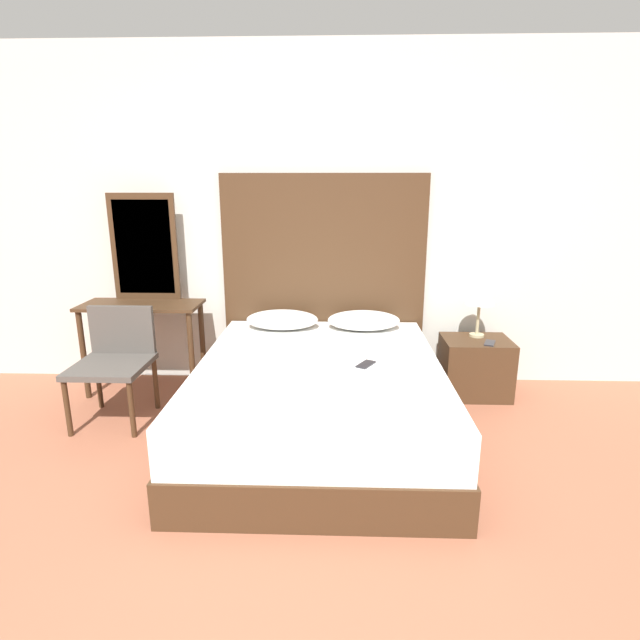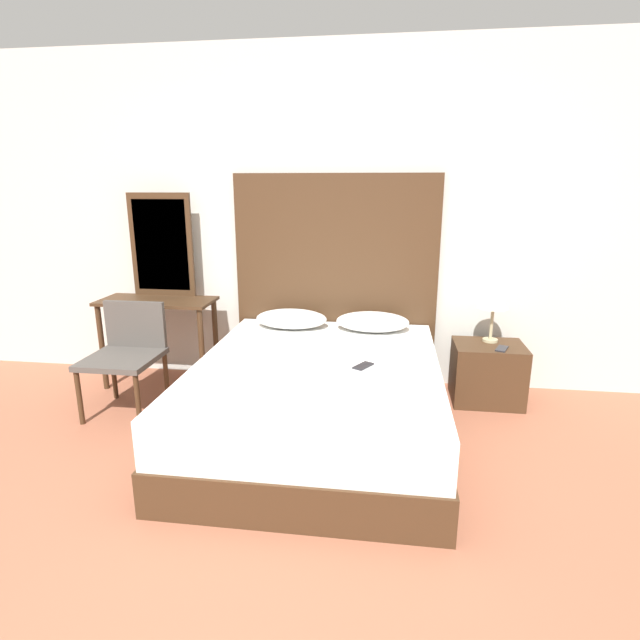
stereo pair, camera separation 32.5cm
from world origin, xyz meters
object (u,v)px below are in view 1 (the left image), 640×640
at_px(phone_on_bed, 366,364).
at_px(vanity_desk, 143,322).
at_px(bed, 319,400).
at_px(nightstand, 475,367).
at_px(phone_on_nightstand, 490,343).
at_px(table_lamp, 480,297).
at_px(chair, 115,356).

distance_m(phone_on_bed, vanity_desk, 1.90).
relative_size(phone_on_bed, vanity_desk, 0.18).
bearing_deg(bed, nightstand, 31.42).
height_order(phone_on_bed, phone_on_nightstand, phone_on_bed).
xyz_separation_m(table_lamp, phone_on_nightstand, (0.05, -0.19, -0.32)).
height_order(phone_on_bed, chair, chair).
height_order(phone_on_nightstand, chair, chair).
bearing_deg(table_lamp, chair, -168.00).
bearing_deg(phone_on_nightstand, chair, -172.01).
bearing_deg(table_lamp, phone_on_bed, -136.61).
relative_size(bed, chair, 2.51).
relative_size(vanity_desk, chair, 1.17).
distance_m(nightstand, chair, 2.73).
xyz_separation_m(phone_on_bed, table_lamp, (0.94, 0.88, 0.25)).
bearing_deg(bed, phone_on_bed, -11.30).
xyz_separation_m(nightstand, phone_on_nightstand, (0.07, -0.10, 0.24)).
bearing_deg(nightstand, vanity_desk, -179.74).
height_order(bed, table_lamp, table_lamp).
xyz_separation_m(vanity_desk, chair, (-0.03, -0.48, -0.12)).
distance_m(phone_on_bed, nightstand, 1.26).
xyz_separation_m(bed, vanity_desk, (-1.43, 0.73, 0.32)).
height_order(phone_on_bed, table_lamp, table_lamp).
xyz_separation_m(table_lamp, vanity_desk, (-2.66, -0.10, -0.20)).
relative_size(nightstand, phone_on_nightstand, 3.15).
relative_size(nightstand, chair, 0.66).
xyz_separation_m(nightstand, table_lamp, (0.02, 0.08, 0.56)).
relative_size(phone_on_bed, chair, 0.21).
bearing_deg(table_lamp, nightstand, -100.82).
xyz_separation_m(phone_on_bed, vanity_desk, (-1.73, 0.79, 0.05)).
relative_size(nightstand, table_lamp, 1.26).
distance_m(nightstand, table_lamp, 0.56).
bearing_deg(chair, bed, -9.88).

